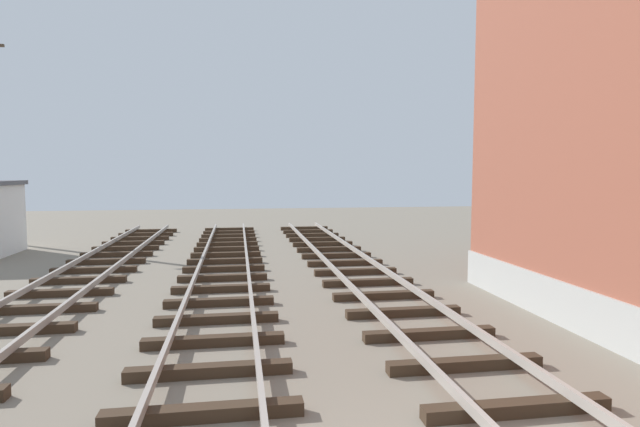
{
  "coord_description": "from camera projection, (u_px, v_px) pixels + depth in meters",
  "views": [
    {
      "loc": [
        -2.19,
        -3.57,
        3.09
      ],
      "look_at": [
        0.1,
        10.76,
        1.91
      ],
      "focal_mm": 28.89,
      "sensor_mm": 36.0,
      "label": 1
    }
  ],
  "objects": []
}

